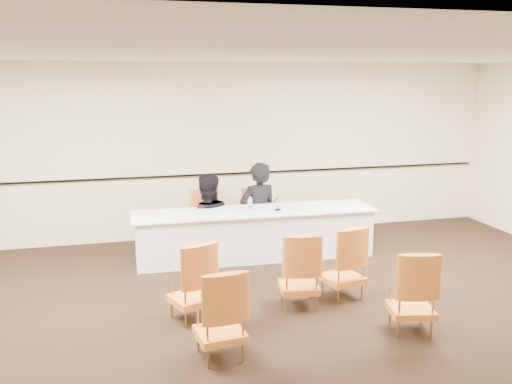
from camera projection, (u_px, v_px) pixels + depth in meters
floor at (293, 330)px, 6.37m from camera, size 10.00×10.00×0.00m
ceiling at (297, 54)px, 5.76m from camera, size 10.00×10.00×0.00m
wall_back at (221, 151)px, 9.85m from camera, size 10.00×0.04×3.00m
wall_rail at (222, 174)px, 9.90m from camera, size 9.80×0.04×0.03m
panel_table at (255, 234)px, 8.82m from camera, size 3.76×0.96×0.75m
panelist_main at (258, 218)px, 9.37m from camera, size 0.75×0.57×1.84m
panelist_main_chair at (258, 218)px, 9.37m from camera, size 0.51×0.51×0.95m
panelist_second at (207, 227)px, 9.20m from camera, size 0.87×0.69×1.75m
panelist_second_chair at (207, 221)px, 9.18m from camera, size 0.51×0.51×0.95m
papers at (288, 209)px, 8.82m from camera, size 0.33×0.27×0.00m
microphone at (278, 202)px, 8.72m from camera, size 0.12×0.20×0.26m
water_bottle at (250, 204)px, 8.69m from camera, size 0.07×0.07×0.22m
drinking_glass at (267, 207)px, 8.73m from camera, size 0.07×0.07×0.10m
coffee_cup at (303, 206)px, 8.75m from camera, size 0.10×0.10×0.12m
aud_chair_front_left at (192, 280)px, 6.55m from camera, size 0.64×0.64×0.95m
aud_chair_front_mid at (299, 269)px, 6.93m from camera, size 0.57×0.57×0.95m
aud_chair_front_right at (343, 261)px, 7.22m from camera, size 0.59×0.59×0.95m
aud_chair_back_left at (220, 313)px, 5.67m from camera, size 0.55×0.55×0.95m
aud_chair_back_right at (412, 290)px, 6.25m from camera, size 0.60×0.60×0.95m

